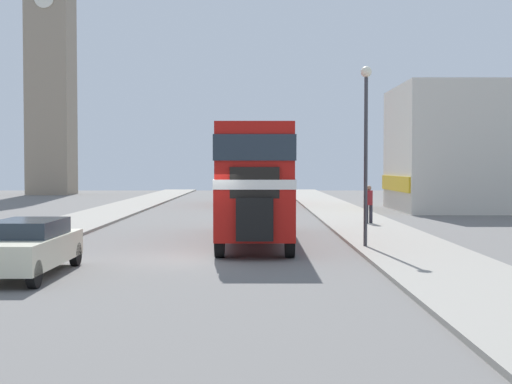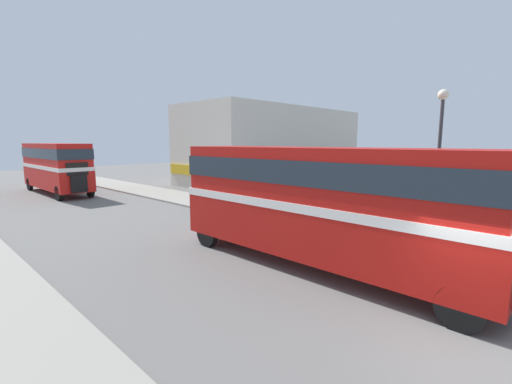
% 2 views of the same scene
% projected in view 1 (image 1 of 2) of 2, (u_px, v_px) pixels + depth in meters
% --- Properties ---
extents(ground_plane, '(120.00, 120.00, 0.00)m').
position_uv_depth(ground_plane, '(196.00, 259.00, 21.03)').
color(ground_plane, slate).
extents(sidewalk_right, '(3.50, 120.00, 0.12)m').
position_uv_depth(sidewalk_right, '(425.00, 257.00, 21.02)').
color(sidewalk_right, gray).
rests_on(sidewalk_right, ground_plane).
extents(double_decker_bus, '(2.40, 11.14, 4.03)m').
position_uv_depth(double_decker_bus, '(256.00, 175.00, 25.78)').
color(double_decker_bus, '#B2140F').
rests_on(double_decker_bus, ground_plane).
extents(bus_distant, '(2.48, 9.86, 4.08)m').
position_uv_depth(bus_distant, '(248.00, 171.00, 50.55)').
color(bus_distant, red).
rests_on(bus_distant, ground_plane).
extents(car_parked_near, '(1.71, 4.54, 1.39)m').
position_uv_depth(car_parked_near, '(28.00, 246.00, 17.72)').
color(car_parked_near, beige).
rests_on(car_parked_near, ground_plane).
extents(pedestrian_walking, '(0.35, 0.35, 1.73)m').
position_uv_depth(pedestrian_walking, '(370.00, 202.00, 32.60)').
color(pedestrian_walking, '#282833').
rests_on(pedestrian_walking, sidewalk_right).
extents(street_lamp, '(0.36, 0.36, 5.86)m').
position_uv_depth(street_lamp, '(367.00, 129.00, 23.16)').
color(street_lamp, '#38383D').
rests_on(street_lamp, sidewalk_right).
extents(church_tower, '(4.27, 4.27, 34.75)m').
position_uv_depth(church_tower, '(52.00, 11.00, 68.98)').
color(church_tower, gray).
rests_on(church_tower, ground_plane).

